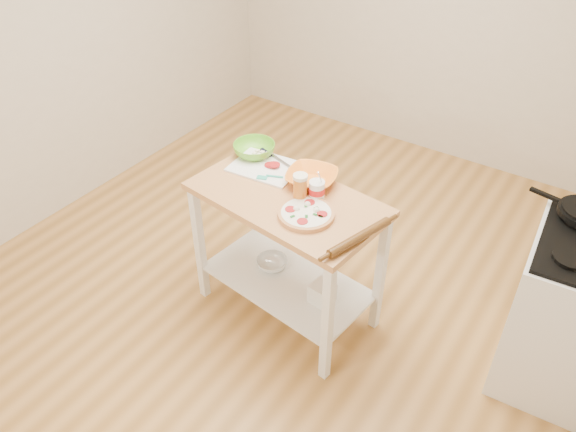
% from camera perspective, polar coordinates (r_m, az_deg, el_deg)
% --- Properties ---
extents(room_shell, '(4.04, 4.54, 2.74)m').
position_cam_1_polar(room_shell, '(3.11, -0.03, 11.38)').
color(room_shell, '#B88344').
rests_on(room_shell, ground).
extents(prep_island, '(1.17, 0.73, 0.90)m').
position_cam_1_polar(prep_island, '(3.29, -0.11, -1.62)').
color(prep_island, tan).
rests_on(prep_island, ground).
extents(gas_stove, '(0.66, 0.76, 1.11)m').
position_cam_1_polar(gas_stove, '(3.41, 27.14, -8.91)').
color(gas_stove, white).
rests_on(gas_stove, ground).
extents(pizza, '(0.30, 0.30, 0.05)m').
position_cam_1_polar(pizza, '(2.98, 1.85, 0.27)').
color(pizza, tan).
rests_on(pizza, prep_island).
extents(cutting_board, '(0.43, 0.33, 0.04)m').
position_cam_1_polar(cutting_board, '(3.38, -2.29, 5.07)').
color(cutting_board, white).
rests_on(cutting_board, prep_island).
extents(spatula, '(0.14, 0.10, 0.01)m').
position_cam_1_polar(spatula, '(3.27, -1.97, 3.99)').
color(spatula, teal).
rests_on(spatula, cutting_board).
extents(knife, '(0.27, 0.09, 0.01)m').
position_cam_1_polar(knife, '(3.47, -1.70, 6.17)').
color(knife, silver).
rests_on(knife, cutting_board).
extents(orange_bowl, '(0.34, 0.34, 0.07)m').
position_cam_1_polar(orange_bowl, '(3.23, 2.42, 3.89)').
color(orange_bowl, orange).
rests_on(orange_bowl, prep_island).
extents(green_bowl, '(0.30, 0.30, 0.08)m').
position_cam_1_polar(green_bowl, '(3.49, -3.45, 6.75)').
color(green_bowl, '#61B327').
rests_on(green_bowl, prep_island).
extents(beer_pint, '(0.08, 0.08, 0.16)m').
position_cam_1_polar(beer_pint, '(3.06, 1.24, 2.92)').
color(beer_pint, '#C5671B').
rests_on(beer_pint, prep_island).
extents(yogurt_tub, '(0.09, 0.09, 0.19)m').
position_cam_1_polar(yogurt_tub, '(3.09, 2.94, 2.66)').
color(yogurt_tub, white).
rests_on(yogurt_tub, prep_island).
extents(rolling_pin, '(0.16, 0.41, 0.05)m').
position_cam_1_polar(rolling_pin, '(2.83, 7.28, -2.17)').
color(rolling_pin, '#5C3815').
rests_on(rolling_pin, prep_island).
extents(shelf_glass_bowl, '(0.27, 0.27, 0.06)m').
position_cam_1_polar(shelf_glass_bowl, '(3.61, -1.65, -4.82)').
color(shelf_glass_bowl, silver).
rests_on(shelf_glass_bowl, prep_island).
extents(shelf_bin, '(0.14, 0.14, 0.13)m').
position_cam_1_polar(shelf_bin, '(3.37, 3.48, -7.82)').
color(shelf_bin, white).
rests_on(shelf_bin, prep_island).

